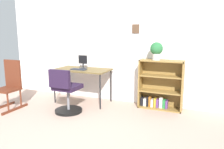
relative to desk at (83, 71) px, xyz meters
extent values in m
plane|color=tan|center=(0.44, -1.69, -0.69)|extent=(6.24, 6.24, 0.00)
cube|color=silver|center=(0.44, 0.46, 0.51)|extent=(5.20, 0.10, 2.39)
cube|color=#503827|center=(1.05, 0.40, 0.90)|extent=(0.15, 0.02, 0.18)
cube|color=brown|center=(0.00, 0.00, 0.04)|extent=(1.17, 0.63, 0.03)
cylinder|color=black|center=(-0.55, -0.27, -0.33)|extent=(0.03, 0.03, 0.71)
cylinder|color=black|center=(0.55, -0.27, -0.33)|extent=(0.03, 0.03, 0.71)
cylinder|color=black|center=(-0.55, 0.27, -0.33)|extent=(0.03, 0.03, 0.71)
cylinder|color=black|center=(0.55, 0.27, -0.33)|extent=(0.03, 0.03, 0.71)
cylinder|color=#262628|center=(-0.03, 0.09, 0.06)|extent=(0.18, 0.18, 0.01)
cylinder|color=#262628|center=(-0.03, 0.09, 0.11)|extent=(0.03, 0.03, 0.09)
cube|color=black|center=(-0.03, 0.08, 0.25)|extent=(0.20, 0.02, 0.18)
cube|color=#212633|center=(-0.02, -0.13, 0.06)|extent=(0.34, 0.14, 0.02)
cylinder|color=black|center=(0.05, -0.65, -0.66)|extent=(0.52, 0.52, 0.05)
cylinder|color=slate|center=(0.05, -0.65, -0.43)|extent=(0.05, 0.05, 0.40)
cube|color=#251730|center=(0.05, -0.65, -0.19)|extent=(0.44, 0.44, 0.08)
cube|color=#251730|center=(0.05, -0.90, 0.01)|extent=(0.42, 0.07, 0.33)
cube|color=#5C2818|center=(-1.34, -0.97, -0.66)|extent=(0.04, 0.64, 0.04)
cube|color=#5C2818|center=(-0.98, -0.97, -0.66)|extent=(0.04, 0.64, 0.04)
cylinder|color=#5C2818|center=(-0.98, -1.13, -0.47)|extent=(0.03, 0.03, 0.34)
cylinder|color=#5C2818|center=(-1.34, -0.81, -0.47)|extent=(0.03, 0.03, 0.34)
cylinder|color=#5C2818|center=(-0.98, -0.81, -0.47)|extent=(0.03, 0.03, 0.34)
cube|color=#5C2818|center=(-1.16, -0.97, -0.29)|extent=(0.42, 0.40, 0.04)
cube|color=#5C2818|center=(-1.16, -0.79, 0.01)|extent=(0.40, 0.04, 0.55)
cube|color=olive|center=(1.22, 0.23, -0.20)|extent=(0.02, 0.30, 0.98)
cube|color=olive|center=(2.05, 0.23, -0.20)|extent=(0.02, 0.30, 0.98)
cube|color=olive|center=(1.64, 0.23, 0.28)|extent=(0.85, 0.30, 0.02)
cube|color=olive|center=(1.64, 0.23, -0.67)|extent=(0.85, 0.30, 0.02)
cube|color=olive|center=(1.64, 0.37, -0.20)|extent=(0.85, 0.02, 0.98)
cube|color=olive|center=(1.64, 0.23, -0.33)|extent=(0.80, 0.28, 0.02)
cube|color=olive|center=(1.64, 0.23, -0.02)|extent=(0.80, 0.28, 0.02)
cube|color=black|center=(1.27, 0.22, -0.58)|extent=(0.06, 0.11, 0.17)
cube|color=beige|center=(1.33, 0.22, -0.58)|extent=(0.06, 0.10, 0.15)
cube|color=black|center=(1.39, 0.22, -0.56)|extent=(0.03, 0.12, 0.20)
cube|color=#99591E|center=(1.43, 0.22, -0.56)|extent=(0.04, 0.10, 0.20)
cube|color=beige|center=(1.48, 0.22, -0.58)|extent=(0.05, 0.12, 0.16)
cube|color=#B79323|center=(1.54, 0.22, -0.57)|extent=(0.05, 0.10, 0.18)
cube|color=#593372|center=(1.59, 0.22, -0.58)|extent=(0.05, 0.11, 0.17)
cube|color=beige|center=(1.66, 0.22, -0.56)|extent=(0.06, 0.09, 0.21)
cube|color=#237238|center=(1.72, 0.22, -0.58)|extent=(0.05, 0.11, 0.17)
cube|color=#593372|center=(1.77, 0.22, -0.58)|extent=(0.04, 0.13, 0.16)
cylinder|color=#B7B2A8|center=(1.53, 0.21, 0.36)|extent=(0.15, 0.15, 0.13)
sphere|color=#286737|center=(1.53, 0.21, 0.52)|extent=(0.25, 0.25, 0.25)
camera|label=1|loc=(2.40, -4.11, 0.83)|focal=35.79mm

